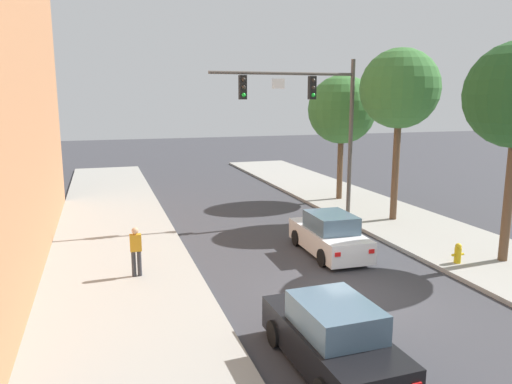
{
  "coord_description": "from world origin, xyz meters",
  "views": [
    {
      "loc": [
        -6.92,
        -12.28,
        5.89
      ],
      "look_at": [
        -0.83,
        6.88,
        2.0
      ],
      "focal_mm": 34.38,
      "sensor_mm": 36.0,
      "label": 1
    }
  ],
  "objects": [
    {
      "name": "street_tree_third",
      "position": [
        6.06,
        12.69,
        5.2
      ],
      "size": [
        3.81,
        3.81,
        6.98
      ],
      "color": "brown",
      "rests_on": "sidewalk_right"
    },
    {
      "name": "pedestrian_sidewalk_left_walker",
      "position": [
        -6.02,
        3.39,
        1.06
      ],
      "size": [
        0.36,
        0.22,
        1.64
      ],
      "color": "#333338",
      "rests_on": "sidewalk_left"
    },
    {
      "name": "street_tree_second",
      "position": [
        6.28,
        7.51,
        6.25
      ],
      "size": [
        3.65,
        3.65,
        7.97
      ],
      "color": "brown",
      "rests_on": "sidewalk_right"
    },
    {
      "name": "fire_hydrant",
      "position": [
        4.85,
        1.29,
        0.51
      ],
      "size": [
        0.48,
        0.24,
        0.72
      ],
      "color": "gold",
      "rests_on": "sidewalk_right"
    },
    {
      "name": "traffic_signal_mast",
      "position": [
        2.6,
        8.87,
        5.36
      ],
      "size": [
        7.03,
        0.38,
        7.5
      ],
      "color": "#514C47",
      "rests_on": "sidewalk_right"
    },
    {
      "name": "sidewalk_left",
      "position": [
        -6.5,
        0.0,
        0.07
      ],
      "size": [
        5.0,
        60.0,
        0.15
      ],
      "primitive_type": "cube",
      "color": "#99968E",
      "rests_on": "ground"
    },
    {
      "name": "car_following_black",
      "position": [
        -2.34,
        -3.36,
        0.72
      ],
      "size": [
        1.92,
        4.28,
        1.6
      ],
      "color": "black",
      "rests_on": "ground"
    },
    {
      "name": "ground_plane",
      "position": [
        0.0,
        0.0,
        0.0
      ],
      "size": [
        120.0,
        120.0,
        0.0
      ],
      "primitive_type": "plane",
      "color": "#38383D"
    },
    {
      "name": "car_lead_white",
      "position": [
        1.19,
        4.01,
        0.72
      ],
      "size": [
        1.92,
        4.28,
        1.6
      ],
      "color": "silver",
      "rests_on": "ground"
    }
  ]
}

